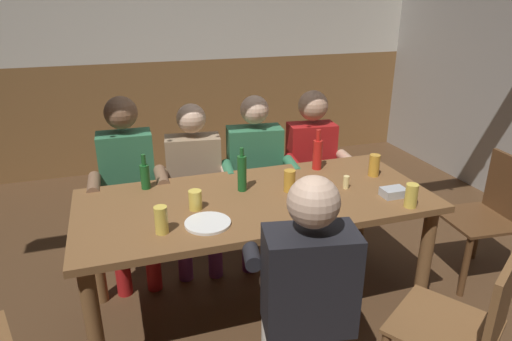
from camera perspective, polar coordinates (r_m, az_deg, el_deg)
name	(u,v)px	position (r m, az deg, el deg)	size (l,w,h in m)	color
ground_plane	(251,294)	(3.14, -0.69, -15.39)	(6.60, 6.60, 0.00)	#4C331E
back_wall_upper	(174,1)	(5.11, -10.33, 20.31)	(5.50, 0.12, 1.21)	beige
back_wall_wainscot	(181,113)	(5.27, -9.45, 7.13)	(5.50, 0.12, 1.20)	brown
dining_table	(257,213)	(2.68, 0.07, -5.35)	(2.05, 0.91, 0.77)	brown
person_0	(129,182)	(3.18, -15.81, -1.38)	(0.50, 0.51, 1.26)	#33724C
person_1	(195,179)	(3.24, -7.74, -1.11)	(0.56, 0.54, 1.18)	#997F60
person_2	(256,170)	(3.33, 0.06, 0.02)	(0.57, 0.55, 1.21)	#33724C
person_3	(314,162)	(3.49, 7.28, 1.04)	(0.53, 0.53, 1.21)	#AD1919
person_4	(305,278)	(2.14, 6.26, -13.36)	(0.59, 0.59, 1.20)	black
chair_empty_near_right	(463,330)	(2.35, 24.72, -17.82)	(0.61, 0.61, 0.88)	brown
chair_empty_near_left	(489,215)	(3.48, 27.33, -4.98)	(0.48, 0.48, 0.88)	brown
table_candle	(346,182)	(2.80, 11.32, -1.46)	(0.04, 0.04, 0.08)	#F9E08C
condiment_caddy	(393,192)	(2.76, 16.98, -2.65)	(0.14, 0.10, 0.05)	#B2B7BC
plate_0	(208,223)	(2.35, -6.12, -6.63)	(0.24, 0.24, 0.01)	white
bottle_0	(145,175)	(2.81, -13.86, -0.60)	(0.06, 0.06, 0.22)	#195923
bottle_1	(317,153)	(3.05, 7.77, 2.17)	(0.06, 0.06, 0.28)	red
bottle_2	(242,172)	(2.69, -1.81, -0.24)	(0.05, 0.05, 0.27)	#195923
pint_glass_0	(411,196)	(2.64, 19.03, -3.02)	(0.07, 0.07, 0.14)	#E5C64C
pint_glass_1	(290,181)	(2.70, 4.26, -1.31)	(0.07, 0.07, 0.13)	gold
pint_glass_2	(195,200)	(2.50, -7.68, -3.71)	(0.07, 0.07, 0.11)	#E5C64C
pint_glass_3	(161,220)	(2.28, -11.88, -6.13)	(0.07, 0.07, 0.14)	#E5C64C
pint_glass_4	(374,165)	(3.02, 14.71, 0.64)	(0.07, 0.07, 0.14)	gold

